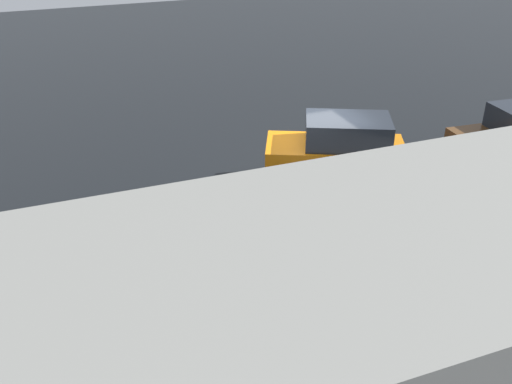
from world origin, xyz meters
The scene contains 7 objects.
ground_plane centered at (0.00, 0.00, 0.00)m, with size 60.00×60.00×0.00m, color black.
kerb_strip centered at (0.00, 4.20, 0.02)m, with size 24.00×3.20×0.04m, color gray.
moving_hatchback centered at (-0.61, 0.44, 1.03)m, with size 4.25×3.18×2.06m.
fire_hydrant centered at (4.20, 2.85, 0.40)m, with size 0.42×0.31×0.80m.
pedestrian centered at (4.84, 3.24, 0.96)m, with size 0.39×0.50×1.62m.
metal_railing centered at (-0.69, 6.00, 0.73)m, with size 9.73×0.04×1.05m.
sign_post centered at (4.05, 3.87, 1.58)m, with size 0.07×0.44×2.40m.
Camera 1 is at (6.82, 13.41, 7.79)m, focal length 40.00 mm.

